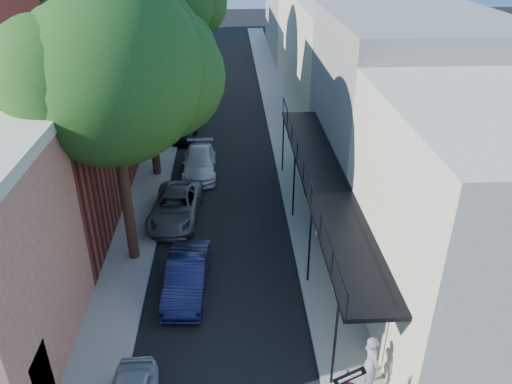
{
  "coord_description": "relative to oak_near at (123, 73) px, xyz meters",
  "views": [
    {
      "loc": [
        0.43,
        -7.57,
        12.54
      ],
      "look_at": [
        1.39,
        10.47,
        2.8
      ],
      "focal_mm": 35.0,
      "sensor_mm": 36.0,
      "label": 1
    }
  ],
  "objects": [
    {
      "name": "road_surface",
      "position": [
        3.37,
        19.74,
        -7.87
      ],
      "size": [
        6.0,
        64.0,
        0.01
      ],
      "primitive_type": "cube",
      "color": "black",
      "rests_on": "ground"
    },
    {
      "name": "parked_car_e",
      "position": [
        0.77,
        13.06,
        -7.28
      ],
      "size": [
        1.65,
        3.58,
        1.19
      ],
      "primitive_type": "imported",
      "rotation": [
        0.0,
        0.0,
        -0.07
      ],
      "color": "black",
      "rests_on": "ground"
    },
    {
      "name": "oak_mid",
      "position": [
        -0.05,
        7.97,
        -0.82
      ],
      "size": [
        6.6,
        6.0,
        10.2
      ],
      "color": "black",
      "rests_on": "ground"
    },
    {
      "name": "sidewalk_left",
      "position": [
        -0.63,
        19.74,
        -7.82
      ],
      "size": [
        2.0,
        64.0,
        0.12
      ],
      "primitive_type": "cube",
      "color": "gray",
      "rests_on": "ground"
    },
    {
      "name": "sidewalk_right",
      "position": [
        7.37,
        19.74,
        -7.82
      ],
      "size": [
        2.0,
        64.0,
        0.12
      ],
      "primitive_type": "cube",
      "color": "gray",
      "rests_on": "ground"
    },
    {
      "name": "parked_car_b",
      "position": [
        1.97,
        -2.51,
        -7.19
      ],
      "size": [
        1.68,
        4.28,
        1.39
      ],
      "primitive_type": "imported",
      "rotation": [
        0.0,
        0.0,
        -0.05
      ],
      "color": "#111437",
      "rests_on": "ground"
    },
    {
      "name": "parked_car_c",
      "position": [
        1.06,
        2.89,
        -7.22
      ],
      "size": [
        2.53,
        4.89,
        1.32
      ],
      "primitive_type": "imported",
      "rotation": [
        0.0,
        0.0,
        -0.07
      ],
      "color": "#5C5F64",
      "rests_on": "ground"
    },
    {
      "name": "parked_car_d",
      "position": [
        1.97,
        7.81,
        -7.23
      ],
      "size": [
        1.91,
        4.53,
        1.3
      ],
      "primitive_type": "imported",
      "rotation": [
        0.0,
        0.0,
        0.02
      ],
      "color": "silver",
      "rests_on": "ground"
    },
    {
      "name": "buildings_right",
      "position": [
        12.36,
        19.23,
        -3.45
      ],
      "size": [
        9.8,
        55.0,
        10.0
      ],
      "color": "beige",
      "rests_on": "ground"
    },
    {
      "name": "oak_near",
      "position": [
        0.0,
        0.0,
        0.0
      ],
      "size": [
        7.48,
        6.8,
        11.42
      ],
      "color": "black",
      "rests_on": "ground"
    },
    {
      "name": "buildings_left",
      "position": [
        -5.93,
        18.5,
        -2.94
      ],
      "size": [
        10.1,
        59.1,
        12.0
      ],
      "color": "tan",
      "rests_on": "ground"
    },
    {
      "name": "pedestrian",
      "position": [
        7.75,
        -7.46,
        -6.77
      ],
      "size": [
        0.64,
        0.82,
        1.97
      ],
      "primitive_type": "imported",
      "rotation": [
        0.0,
        0.0,
        1.83
      ],
      "color": "slate",
      "rests_on": "sidewalk_right"
    }
  ]
}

